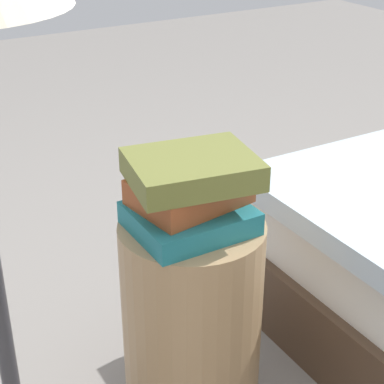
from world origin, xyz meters
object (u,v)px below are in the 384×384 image
(book_rust, at_px, (187,192))
(book_olive, at_px, (192,170))
(side_table, at_px, (192,320))
(book_teal, at_px, (190,218))

(book_rust, height_order, book_olive, book_olive)
(side_table, bearing_deg, book_rust, -68.18)
(book_rust, bearing_deg, book_teal, 63.59)
(book_olive, bearing_deg, book_rust, -74.95)
(side_table, relative_size, book_rust, 2.24)
(side_table, xyz_separation_m, book_rust, (0.00, -0.01, 0.34))
(book_rust, bearing_deg, side_table, 103.03)
(side_table, xyz_separation_m, book_teal, (0.01, 0.01, 0.28))
(side_table, distance_m, book_teal, 0.28)
(book_teal, distance_m, book_rust, 0.06)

